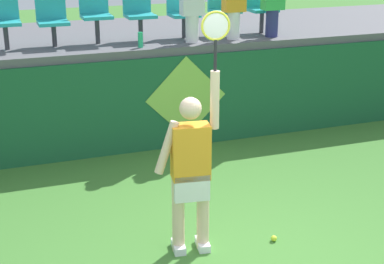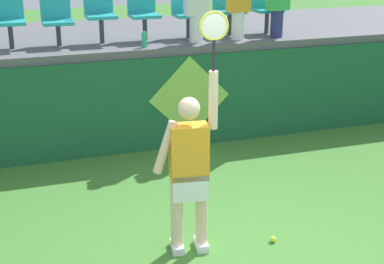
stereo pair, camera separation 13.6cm
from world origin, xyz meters
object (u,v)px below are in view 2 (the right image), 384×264
(water_bottle, at_px, (144,40))
(stadium_chair_3, at_px, (143,10))
(stadium_chair_1, at_px, (57,17))
(stadium_chair_2, at_px, (100,12))
(spectator_0, at_px, (278,2))
(stadium_chair_4, at_px, (187,9))
(stadium_chair_6, at_px, (265,6))
(spectator_2, at_px, (238,2))
(stadium_chair_5, at_px, (228,7))
(tennis_player, at_px, (190,168))
(spectator_1, at_px, (196,6))
(stadium_chair_0, at_px, (9,17))
(tennis_ball, at_px, (273,239))

(water_bottle, height_order, stadium_chair_3, stadium_chair_3)
(stadium_chair_1, height_order, stadium_chair_2, stadium_chair_2)
(stadium_chair_1, bearing_deg, spectator_0, -7.37)
(stadium_chair_4, bearing_deg, stadium_chair_6, -0.15)
(spectator_0, bearing_deg, stadium_chair_1, 172.63)
(stadium_chair_1, bearing_deg, spectator_2, -8.89)
(stadium_chair_5, bearing_deg, stadium_chair_6, 0.16)
(stadium_chair_3, bearing_deg, water_bottle, -103.56)
(spectator_2, bearing_deg, tennis_player, -119.73)
(spectator_1, bearing_deg, spectator_2, 2.04)
(stadium_chair_0, relative_size, stadium_chair_2, 1.00)
(spectator_1, height_order, spectator_2, spectator_2)
(stadium_chair_0, xyz_separation_m, stadium_chair_4, (2.69, 0.00, -0.01))
(tennis_ball, distance_m, water_bottle, 3.69)
(tennis_ball, bearing_deg, spectator_0, 64.43)
(stadium_chair_1, distance_m, stadium_chair_2, 0.64)
(stadium_chair_6, bearing_deg, stadium_chair_3, 179.95)
(spectator_0, xyz_separation_m, spectator_1, (-1.36, -0.01, -0.00))
(tennis_ball, xyz_separation_m, stadium_chair_6, (1.63, 3.85, 1.95))
(spectator_1, distance_m, spectator_2, 0.70)
(tennis_player, distance_m, stadium_chair_6, 4.59)
(water_bottle, relative_size, stadium_chair_1, 0.30)
(stadium_chair_2, relative_size, stadium_chair_3, 0.98)
(water_bottle, distance_m, stadium_chair_1, 1.34)
(stadium_chair_1, bearing_deg, stadium_chair_0, 179.90)
(stadium_chair_6, distance_m, spectator_2, 0.80)
(spectator_1, bearing_deg, stadium_chair_4, 90.00)
(tennis_player, bearing_deg, stadium_chair_5, 63.18)
(stadium_chair_6, height_order, spectator_2, spectator_2)
(stadium_chair_4, relative_size, spectator_0, 0.75)
(stadium_chair_5, bearing_deg, tennis_ball, -104.16)
(tennis_player, distance_m, spectator_1, 3.64)
(spectator_1, bearing_deg, stadium_chair_2, 162.03)
(stadium_chair_0, bearing_deg, spectator_0, -6.17)
(stadium_chair_0, relative_size, spectator_0, 0.74)
(tennis_player, xyz_separation_m, stadium_chair_4, (1.17, 3.69, 1.04))
(tennis_ball, height_order, spectator_0, spectator_0)
(stadium_chair_0, distance_m, stadium_chair_5, 3.39)
(tennis_player, height_order, stadium_chair_1, tennis_player)
(tennis_player, bearing_deg, stadium_chair_0, 112.37)
(tennis_player, xyz_separation_m, water_bottle, (0.32, 3.11, 0.72))
(stadium_chair_6, relative_size, spectator_2, 0.71)
(stadium_chair_3, bearing_deg, spectator_1, -32.56)
(stadium_chair_2, relative_size, spectator_0, 0.74)
(stadium_chair_4, bearing_deg, stadium_chair_0, -179.95)
(stadium_chair_3, xyz_separation_m, stadium_chair_6, (2.06, -0.00, -0.01))
(spectator_1, bearing_deg, tennis_ball, -94.62)
(tennis_player, xyz_separation_m, tennis_ball, (0.90, -0.16, -0.90))
(tennis_player, height_order, stadium_chair_4, tennis_player)
(water_bottle, height_order, stadium_chair_1, stadium_chair_1)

